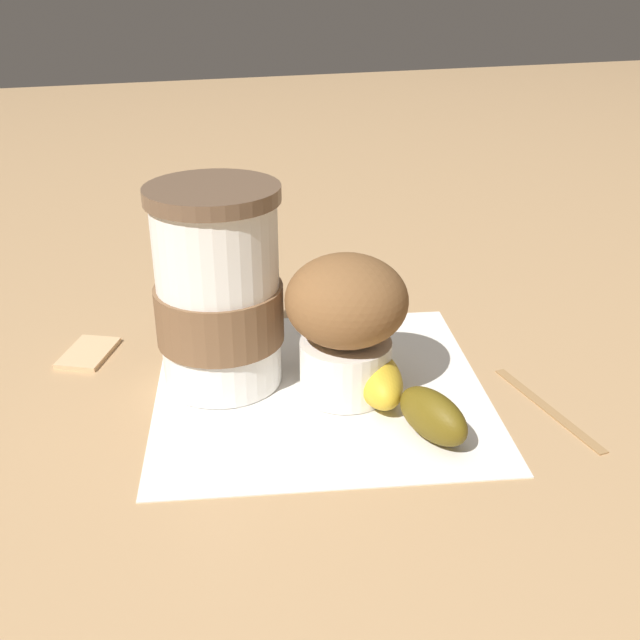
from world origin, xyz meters
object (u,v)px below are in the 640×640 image
(muffin, at_px, (346,319))
(banana, at_px, (386,376))
(coffee_cup, at_px, (219,293))
(sugar_packet, at_px, (88,351))

(muffin, distance_m, banana, 0.05)
(coffee_cup, distance_m, muffin, 0.09)
(coffee_cup, xyz_separation_m, sugar_packet, (-0.09, 0.07, -0.06))
(coffee_cup, bearing_deg, muffin, -28.44)
(muffin, height_order, banana, muffin)
(coffee_cup, distance_m, banana, 0.13)
(coffee_cup, height_order, sugar_packet, coffee_cup)
(coffee_cup, height_order, muffin, coffee_cup)
(muffin, relative_size, banana, 0.58)
(coffee_cup, relative_size, sugar_packet, 2.80)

